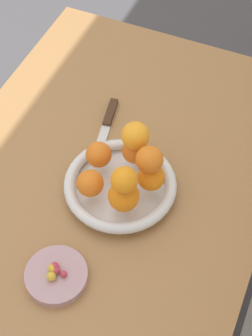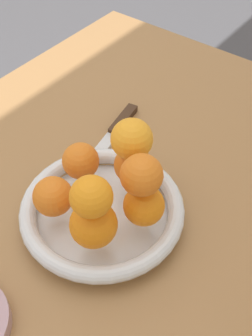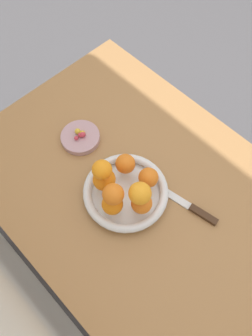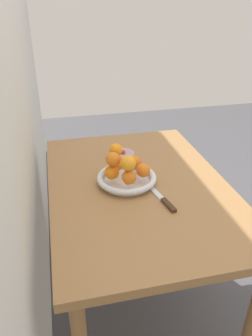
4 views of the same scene
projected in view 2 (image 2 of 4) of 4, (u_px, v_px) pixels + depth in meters
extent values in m
cube|color=#9E7042|center=(87.00, 205.00, 0.71)|extent=(1.10, 0.76, 0.04)
cylinder|color=#9E7042|center=(119.00, 135.00, 1.38)|extent=(0.05, 0.05, 0.70)
cylinder|color=silver|center=(103.00, 216.00, 0.67)|extent=(0.21, 0.21, 0.01)
torus|color=silver|center=(102.00, 208.00, 0.65)|extent=(0.26, 0.26, 0.03)
sphere|color=orange|center=(144.00, 206.00, 0.60)|extent=(0.06, 0.06, 0.06)
sphere|color=orange|center=(133.00, 165.00, 0.66)|extent=(0.06, 0.06, 0.06)
sphere|color=orange|center=(81.00, 161.00, 0.66)|extent=(0.06, 0.06, 0.06)
sphere|color=orange|center=(55.00, 198.00, 0.61)|extent=(0.06, 0.06, 0.06)
sphere|color=orange|center=(94.00, 224.00, 0.58)|extent=(0.07, 0.07, 0.07)
sphere|color=orange|center=(91.00, 197.00, 0.53)|extent=(0.06, 0.06, 0.06)
sphere|color=orange|center=(132.00, 139.00, 0.61)|extent=(0.06, 0.06, 0.06)
sphere|color=orange|center=(140.00, 177.00, 0.56)|extent=(0.06, 0.06, 0.06)
cube|color=#3F2819|center=(123.00, 120.00, 0.83)|extent=(0.09, 0.04, 0.01)
cube|color=silver|center=(90.00, 164.00, 0.75)|extent=(0.17, 0.05, 0.01)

